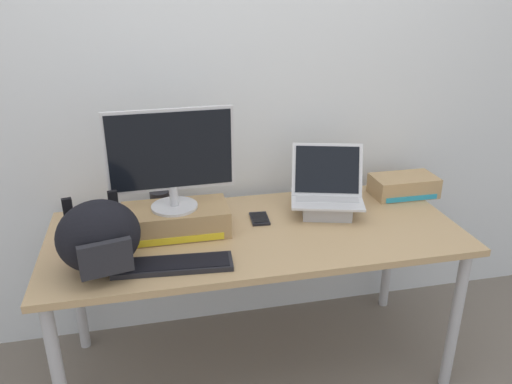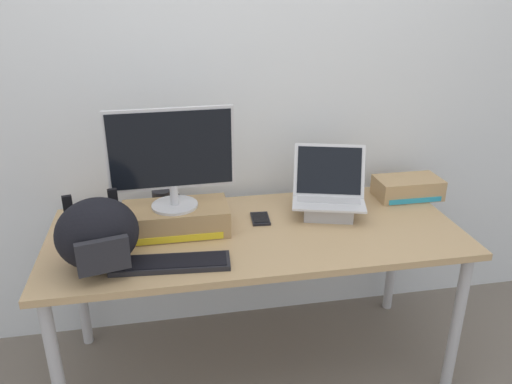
# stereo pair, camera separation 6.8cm
# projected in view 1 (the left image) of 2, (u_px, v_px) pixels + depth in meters

# --- Properties ---
(ground_plane) EXTENTS (20.00, 20.00, 0.00)m
(ground_plane) POSITION_uv_depth(u_px,v_px,m) (256.00, 363.00, 2.49)
(ground_plane) COLOR #70665B
(back_wall) EXTENTS (7.00, 0.10, 2.60)m
(back_wall) POSITION_uv_depth(u_px,v_px,m) (234.00, 81.00, 2.42)
(back_wall) COLOR silver
(back_wall) RESTS_ON ground
(desk) EXTENTS (1.78, 0.76, 0.74)m
(desk) POSITION_uv_depth(u_px,v_px,m) (256.00, 244.00, 2.23)
(desk) COLOR tan
(desk) RESTS_ON ground
(toner_box_yellow) EXTENTS (0.45, 0.23, 0.12)m
(toner_box_yellow) POSITION_uv_depth(u_px,v_px,m) (175.00, 220.00, 2.16)
(toner_box_yellow) COLOR #A88456
(toner_box_yellow) RESTS_ON desk
(desktop_monitor) EXTENTS (0.52, 0.20, 0.43)m
(desktop_monitor) POSITION_uv_depth(u_px,v_px,m) (171.00, 158.00, 2.05)
(desktop_monitor) COLOR silver
(desktop_monitor) RESTS_ON toner_box_yellow
(open_laptop) EXTENTS (0.38, 0.33, 0.31)m
(open_laptop) POSITION_uv_depth(u_px,v_px,m) (327.00, 200.00, 2.35)
(open_laptop) COLOR #ADADB2
(open_laptop) RESTS_ON desk
(external_keyboard) EXTENTS (0.46, 0.16, 0.02)m
(external_keyboard) POSITION_uv_depth(u_px,v_px,m) (173.00, 265.00, 1.91)
(external_keyboard) COLOR black
(external_keyboard) RESTS_ON desk
(messenger_backpack) EXTENTS (0.35, 0.31, 0.28)m
(messenger_backpack) POSITION_uv_depth(u_px,v_px,m) (99.00, 237.00, 1.85)
(messenger_backpack) COLOR black
(messenger_backpack) RESTS_ON desk
(coffee_mug) EXTENTS (0.13, 0.09, 0.09)m
(coffee_mug) POSITION_uv_depth(u_px,v_px,m) (160.00, 200.00, 2.39)
(coffee_mug) COLOR black
(coffee_mug) RESTS_ON desk
(cell_phone) EXTENTS (0.09, 0.14, 0.01)m
(cell_phone) POSITION_uv_depth(u_px,v_px,m) (260.00, 219.00, 2.30)
(cell_phone) COLOR black
(cell_phone) RESTS_ON desk
(plush_toy) EXTENTS (0.11, 0.11, 0.11)m
(plush_toy) POSITION_uv_depth(u_px,v_px,m) (77.00, 233.00, 2.06)
(plush_toy) COLOR #CC7099
(plush_toy) RESTS_ON desk
(toner_box_cyan) EXTENTS (0.32, 0.18, 0.10)m
(toner_box_cyan) POSITION_uv_depth(u_px,v_px,m) (404.00, 186.00, 2.55)
(toner_box_cyan) COLOR tan
(toner_box_cyan) RESTS_ON desk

